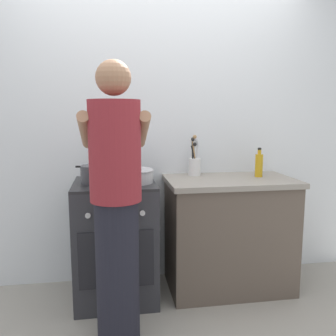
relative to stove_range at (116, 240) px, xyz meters
name	(u,v)px	position (x,y,z in m)	size (l,w,h in m)	color
ground	(164,301)	(0.35, -0.15, -0.45)	(6.00, 6.00, 0.00)	gray
back_wall	(178,132)	(0.55, 0.35, 0.80)	(3.20, 0.10, 2.50)	silver
countertop	(229,233)	(0.90, 0.00, 0.00)	(1.00, 0.60, 0.90)	brown
stove_range	(116,240)	(0.00, 0.00, 0.00)	(0.60, 0.62, 0.90)	#2D2D33
pot	(95,175)	(-0.14, -0.04, 0.52)	(0.27, 0.20, 0.13)	#38383D
mixing_bowl	(133,175)	(0.14, -0.04, 0.50)	(0.30, 0.30, 0.10)	#B7B7BC
utensil_crock	(194,163)	(0.66, 0.19, 0.55)	(0.10, 0.10, 0.33)	silver
oil_bottle	(259,165)	(1.15, 0.04, 0.55)	(0.06, 0.06, 0.23)	gold
person	(116,207)	(0.00, -0.57, 0.41)	(0.41, 0.50, 1.70)	black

